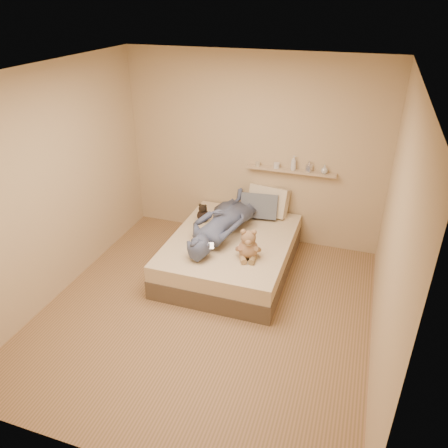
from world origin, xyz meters
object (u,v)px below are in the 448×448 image
(teddy_bear, at_px, (248,246))
(pillow_cream, at_px, (268,201))
(game_console, at_px, (206,246))
(dark_plush, at_px, (203,214))
(wall_shelf, at_px, (291,171))
(person, at_px, (224,220))
(pillow_grey, at_px, (259,206))
(bed, at_px, (231,253))

(teddy_bear, xyz_separation_m, pillow_cream, (-0.05, 1.20, 0.04))
(game_console, distance_m, pillow_cream, 1.43)
(dark_plush, bearing_deg, wall_shelf, 28.99)
(teddy_bear, bearing_deg, dark_plush, 139.93)
(pillow_cream, relative_size, person, 0.34)
(pillow_cream, relative_size, pillow_grey, 1.10)
(teddy_bear, distance_m, dark_plush, 1.08)
(pillow_cream, bearing_deg, wall_shelf, 16.17)
(bed, xyz_separation_m, pillow_cream, (0.28, 0.83, 0.43))
(teddy_bear, height_order, dark_plush, teddy_bear)
(teddy_bear, distance_m, wall_shelf, 1.39)
(pillow_cream, distance_m, pillow_grey, 0.17)
(person, height_order, wall_shelf, wall_shelf)
(pillow_cream, bearing_deg, person, -118.61)
(bed, bearing_deg, pillow_grey, 75.04)
(teddy_bear, bearing_deg, wall_shelf, 80.15)
(teddy_bear, distance_m, person, 0.65)
(pillow_cream, xyz_separation_m, pillow_grey, (-0.09, -0.14, -0.03))
(dark_plush, distance_m, pillow_grey, 0.78)
(bed, distance_m, teddy_bear, 0.63)
(wall_shelf, bearing_deg, dark_plush, -151.01)
(teddy_bear, xyz_separation_m, person, (-0.46, 0.46, 0.03))
(game_console, xyz_separation_m, wall_shelf, (0.69, 1.45, 0.48))
(dark_plush, relative_size, pillow_cream, 0.48)
(dark_plush, bearing_deg, teddy_bear, -40.07)
(bed, height_order, pillow_grey, pillow_grey)
(pillow_grey, bearing_deg, teddy_bear, -82.31)
(person, relative_size, wall_shelf, 1.35)
(game_console, bearing_deg, bed, 75.53)
(pillow_grey, relative_size, person, 0.31)
(wall_shelf, bearing_deg, bed, -121.18)
(dark_plush, height_order, person, person)
(game_console, xyz_separation_m, teddy_bear, (0.47, 0.17, -0.01))
(game_console, distance_m, teddy_bear, 0.50)
(bed, relative_size, game_console, 9.35)
(person, bearing_deg, wall_shelf, -121.27)
(dark_plush, xyz_separation_m, pillow_grey, (0.69, 0.36, 0.06))
(teddy_bear, relative_size, dark_plush, 1.47)
(wall_shelf, bearing_deg, person, -129.50)
(game_console, relative_size, teddy_bear, 0.53)
(game_console, relative_size, pillow_grey, 0.41)
(bed, xyz_separation_m, teddy_bear, (0.33, -0.37, 0.38))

